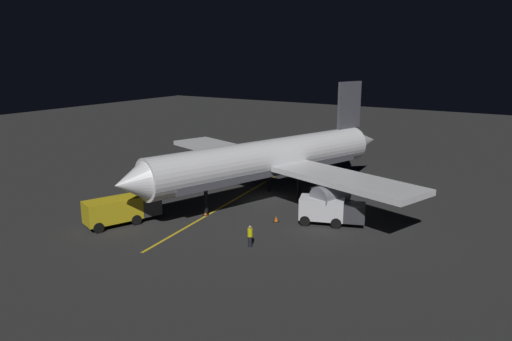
{
  "coord_description": "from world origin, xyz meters",
  "views": [
    {
      "loc": [
        -24.62,
        41.14,
        14.7
      ],
      "look_at": [
        0.0,
        2.0,
        3.5
      ],
      "focal_mm": 34.37,
      "sensor_mm": 36.0,
      "label": 1
    }
  ],
  "objects_px": {
    "airliner": "(271,160)",
    "ground_crew_worker": "(250,236)",
    "traffic_cone_near_right": "(276,219)",
    "catering_truck": "(329,211)",
    "traffic_cone_near_left": "(206,212)",
    "baggage_truck": "(120,210)"
  },
  "relations": [
    {
      "from": "traffic_cone_near_right",
      "to": "ground_crew_worker",
      "type": "bearing_deg",
      "value": 100.87
    },
    {
      "from": "catering_truck",
      "to": "baggage_truck",
      "type": "bearing_deg",
      "value": 32.42
    },
    {
      "from": "baggage_truck",
      "to": "catering_truck",
      "type": "bearing_deg",
      "value": -147.58
    },
    {
      "from": "airliner",
      "to": "traffic_cone_near_left",
      "type": "height_order",
      "value": "airliner"
    },
    {
      "from": "catering_truck",
      "to": "traffic_cone_near_left",
      "type": "bearing_deg",
      "value": 20.05
    },
    {
      "from": "baggage_truck",
      "to": "ground_crew_worker",
      "type": "height_order",
      "value": "baggage_truck"
    },
    {
      "from": "traffic_cone_near_right",
      "to": "baggage_truck",
      "type": "bearing_deg",
      "value": 34.72
    },
    {
      "from": "airliner",
      "to": "baggage_truck",
      "type": "height_order",
      "value": "airliner"
    },
    {
      "from": "ground_crew_worker",
      "to": "traffic_cone_near_right",
      "type": "xyz_separation_m",
      "value": [
        1.17,
        -6.09,
        -0.64
      ]
    },
    {
      "from": "catering_truck",
      "to": "ground_crew_worker",
      "type": "relative_size",
      "value": 3.44
    },
    {
      "from": "airliner",
      "to": "ground_crew_worker",
      "type": "distance_m",
      "value": 13.32
    },
    {
      "from": "airliner",
      "to": "traffic_cone_near_left",
      "type": "xyz_separation_m",
      "value": [
        2.48,
        7.65,
        -3.86
      ]
    },
    {
      "from": "catering_truck",
      "to": "traffic_cone_near_left",
      "type": "relative_size",
      "value": 10.89
    },
    {
      "from": "baggage_truck",
      "to": "ground_crew_worker",
      "type": "xyz_separation_m",
      "value": [
        -12.44,
        -1.72,
        -0.36
      ]
    },
    {
      "from": "ground_crew_worker",
      "to": "traffic_cone_near_right",
      "type": "distance_m",
      "value": 6.23
    },
    {
      "from": "catering_truck",
      "to": "traffic_cone_near_left",
      "type": "xyz_separation_m",
      "value": [
        10.61,
        3.87,
        -0.96
      ]
    },
    {
      "from": "traffic_cone_near_left",
      "to": "traffic_cone_near_right",
      "type": "distance_m",
      "value": 6.71
    },
    {
      "from": "airliner",
      "to": "catering_truck",
      "type": "bearing_deg",
      "value": 155.09
    },
    {
      "from": "baggage_truck",
      "to": "ground_crew_worker",
      "type": "distance_m",
      "value": 12.56
    },
    {
      "from": "airliner",
      "to": "traffic_cone_near_left",
      "type": "distance_m",
      "value": 8.92
    },
    {
      "from": "airliner",
      "to": "ground_crew_worker",
      "type": "xyz_separation_m",
      "value": [
        -5.13,
        11.86,
        -3.22
      ]
    },
    {
      "from": "baggage_truck",
      "to": "traffic_cone_near_right",
      "type": "relative_size",
      "value": 12.48
    }
  ]
}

